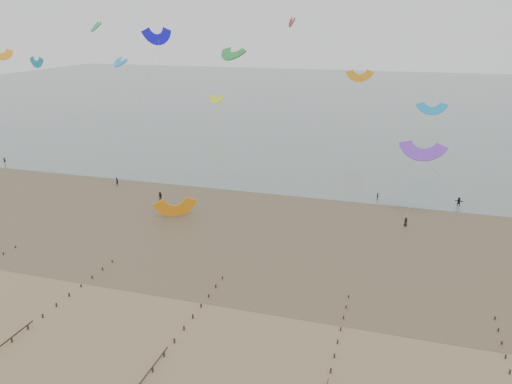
% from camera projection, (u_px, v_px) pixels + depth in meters
% --- Properties ---
extents(ground, '(500.00, 500.00, 0.00)m').
position_uv_depth(ground, '(158.00, 319.00, 61.82)').
color(ground, brown).
rests_on(ground, ground).
extents(sea_and_shore, '(500.00, 665.00, 0.03)m').
position_uv_depth(sea_and_shore, '(224.00, 217.00, 94.11)').
color(sea_and_shore, '#475654').
rests_on(sea_and_shore, ground).
extents(kitesurfer_lead, '(0.79, 0.63, 1.89)m').
position_uv_depth(kitesurfer_lead, '(117.00, 181.00, 112.47)').
color(kitesurfer_lead, black).
rests_on(kitesurfer_lead, ground).
extents(kitesurfers, '(138.92, 15.05, 1.89)m').
position_uv_depth(kitesurfers, '(361.00, 202.00, 99.49)').
color(kitesurfers, black).
rests_on(kitesurfers, ground).
extents(grounded_kite, '(8.64, 8.18, 3.77)m').
position_uv_depth(grounded_kite, '(176.00, 216.00, 94.92)').
color(grounded_kite, orange).
rests_on(grounded_kite, ground).
extents(kites_airborne, '(226.93, 113.83, 41.06)m').
position_uv_depth(kites_airborne, '(289.00, 70.00, 138.36)').
color(kites_airborne, '#D13678').
rests_on(kites_airborne, ground).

